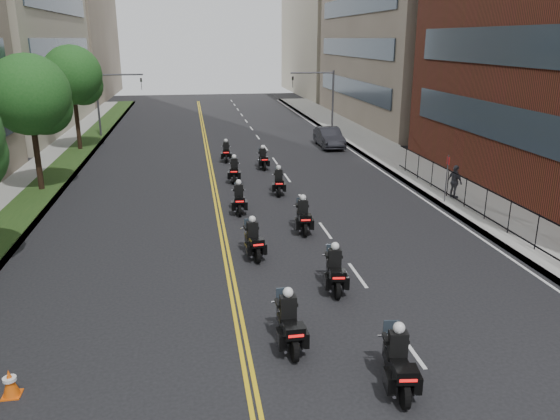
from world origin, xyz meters
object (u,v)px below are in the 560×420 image
at_px(motorcycle_4, 253,241).
at_px(motorcycle_8, 234,171).
at_px(motorcycle_10, 226,152).
at_px(motorcycle_3, 335,271).
at_px(motorcycle_5, 303,217).
at_px(traffic_cone, 10,383).
at_px(motorcycle_1, 398,363).
at_px(parked_sedan, 329,137).
at_px(motorcycle_7, 279,183).
at_px(pedestrian_c, 455,182).
at_px(motorcycle_6, 239,200).
at_px(motorcycle_2, 289,324).
at_px(motorcycle_9, 263,159).

height_order(motorcycle_4, motorcycle_8, motorcycle_4).
bearing_deg(motorcycle_10, motorcycle_3, -80.34).
bearing_deg(motorcycle_10, motorcycle_5, -77.56).
xyz_separation_m(motorcycle_4, traffic_cone, (-6.90, -7.97, -0.30)).
bearing_deg(motorcycle_10, motorcycle_8, -85.50).
distance_m(motorcycle_1, parked_sedan, 31.85).
xyz_separation_m(motorcycle_1, motorcycle_7, (-0.06, 18.19, -0.05)).
relative_size(motorcycle_7, traffic_cone, 3.01).
relative_size(motorcycle_3, traffic_cone, 3.15).
distance_m(motorcycle_1, pedestrian_c, 17.80).
xyz_separation_m(motorcycle_6, motorcycle_7, (2.51, 3.07, -0.02)).
bearing_deg(motorcycle_4, traffic_cone, -136.64).
bearing_deg(motorcycle_8, motorcycle_10, 97.18).
xyz_separation_m(motorcycle_4, motorcycle_10, (0.16, 18.08, -0.03)).
distance_m(motorcycle_2, motorcycle_7, 15.99).
height_order(motorcycle_8, motorcycle_9, motorcycle_8).
bearing_deg(motorcycle_6, motorcycle_3, -72.44).
bearing_deg(motorcycle_5, motorcycle_2, -99.48).
bearing_deg(traffic_cone, motorcycle_3, 25.75).
xyz_separation_m(motorcycle_10, traffic_cone, (-7.06, -26.05, -0.27)).
relative_size(motorcycle_3, parked_sedan, 0.49).
xyz_separation_m(motorcycle_5, motorcycle_8, (-2.31, 9.57, -0.02)).
height_order(motorcycle_4, motorcycle_10, motorcycle_4).
relative_size(motorcycle_1, motorcycle_3, 1.03).
bearing_deg(motorcycle_1, motorcycle_10, 102.66).
relative_size(motorcycle_7, pedestrian_c, 1.22).
bearing_deg(motorcycle_5, motorcycle_8, 108.09).
bearing_deg(motorcycle_9, pedestrian_c, -45.03).
distance_m(motorcycle_10, pedestrian_c, 16.54).
relative_size(motorcycle_1, motorcycle_4, 1.05).
distance_m(motorcycle_8, traffic_cone, 21.37).
height_order(motorcycle_7, traffic_cone, motorcycle_7).
distance_m(motorcycle_1, motorcycle_9, 24.50).
bearing_deg(motorcycle_8, motorcycle_3, -75.73).
relative_size(motorcycle_7, motorcycle_10, 1.02).
xyz_separation_m(motorcycle_9, pedestrian_c, (9.16, -9.18, 0.43)).
height_order(motorcycle_7, pedestrian_c, pedestrian_c).
distance_m(motorcycle_7, parked_sedan, 14.47).
bearing_deg(motorcycle_2, pedestrian_c, 47.63).
xyz_separation_m(motorcycle_6, traffic_cone, (-6.87, -13.89, -0.30)).
bearing_deg(motorcycle_3, traffic_cone, -147.01).
relative_size(motorcycle_3, motorcycle_4, 1.02).
xyz_separation_m(motorcycle_2, motorcycle_8, (0.03, 19.00, -0.04)).
relative_size(motorcycle_1, motorcycle_5, 1.03).
bearing_deg(traffic_cone, motorcycle_10, 74.84).
bearing_deg(motorcycle_9, motorcycle_6, -104.66).
bearing_deg(motorcycle_8, traffic_cone, -103.26).
bearing_deg(motorcycle_7, traffic_cone, -112.20).
height_order(motorcycle_3, pedestrian_c, pedestrian_c).
height_order(motorcycle_2, parked_sedan, motorcycle_2).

